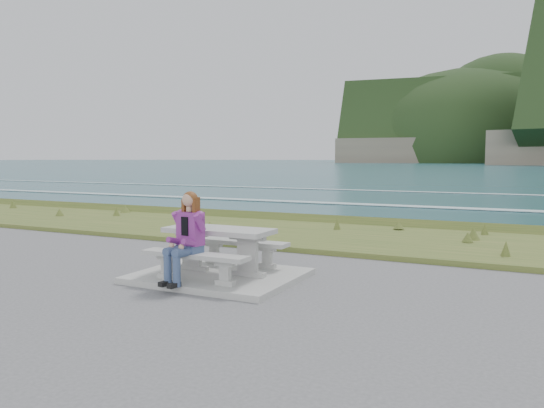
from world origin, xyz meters
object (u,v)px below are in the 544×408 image
(bench_landward, at_px, (195,259))
(bench_seaward, at_px, (240,246))
(picnic_table, at_px, (219,238))
(seated_woman, at_px, (184,250))

(bench_landward, bearing_deg, bench_seaward, 90.00)
(picnic_table, relative_size, bench_landward, 1.00)
(bench_landward, relative_size, seated_woman, 1.29)
(seated_woman, bearing_deg, bench_seaward, 94.99)
(picnic_table, xyz_separation_m, bench_landward, (0.00, -0.70, -0.23))
(bench_landward, distance_m, seated_woman, 0.24)
(picnic_table, bearing_deg, bench_seaward, 90.00)
(bench_seaward, bearing_deg, bench_landward, -90.00)
(picnic_table, bearing_deg, seated_woman, -97.59)
(bench_seaward, distance_m, seated_woman, 1.54)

